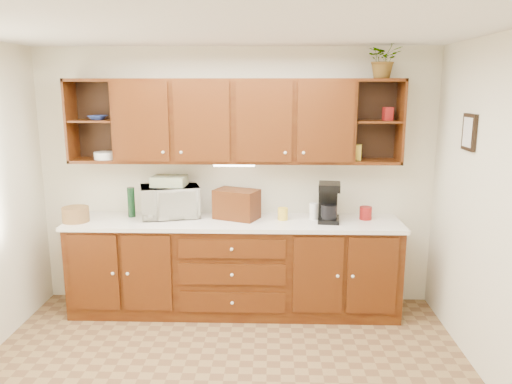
# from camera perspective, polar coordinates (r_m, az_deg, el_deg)

# --- Properties ---
(ceiling) EXTENTS (4.00, 4.00, 0.00)m
(ceiling) POSITION_cam_1_polar(r_m,az_deg,el_deg) (3.28, -4.79, 18.64)
(ceiling) COLOR white
(ceiling) RESTS_ON back_wall
(back_wall) EXTENTS (4.00, 0.00, 4.00)m
(back_wall) POSITION_cam_1_polar(r_m,az_deg,el_deg) (5.09, -2.31, 1.58)
(back_wall) COLOR beige
(back_wall) RESTS_ON floor
(base_cabinets) EXTENTS (3.20, 0.60, 0.90)m
(base_cabinets) POSITION_cam_1_polar(r_m,az_deg,el_deg) (5.03, -2.47, -8.62)
(base_cabinets) COLOR #381306
(base_cabinets) RESTS_ON floor
(countertop) EXTENTS (3.24, 0.64, 0.04)m
(countertop) POSITION_cam_1_polar(r_m,az_deg,el_deg) (4.87, -2.53, -3.48)
(countertop) COLOR white
(countertop) RESTS_ON base_cabinets
(upper_cabinets) EXTENTS (3.20, 0.33, 0.80)m
(upper_cabinets) POSITION_cam_1_polar(r_m,az_deg,el_deg) (4.85, -2.39, 8.14)
(upper_cabinets) COLOR #381306
(upper_cabinets) RESTS_ON back_wall
(undercabinet_light) EXTENTS (0.40, 0.05, 0.02)m
(undercabinet_light) POSITION_cam_1_polar(r_m,az_deg,el_deg) (4.85, -2.51, 3.10)
(undercabinet_light) COLOR white
(undercabinet_light) RESTS_ON upper_cabinets
(framed_picture) EXTENTS (0.03, 0.24, 0.30)m
(framed_picture) POSITION_cam_1_polar(r_m,az_deg,el_deg) (4.46, 23.20, 6.30)
(framed_picture) COLOR black
(framed_picture) RESTS_ON right_wall
(wicker_basket) EXTENTS (0.32, 0.32, 0.14)m
(wicker_basket) POSITION_cam_1_polar(r_m,az_deg,el_deg) (5.10, -19.92, -2.42)
(wicker_basket) COLOR olive
(wicker_basket) RESTS_ON countertop
(microwave) EXTENTS (0.65, 0.52, 0.31)m
(microwave) POSITION_cam_1_polar(r_m,az_deg,el_deg) (5.04, -9.80, -1.05)
(microwave) COLOR beige
(microwave) RESTS_ON countertop
(towel_stack) EXTENTS (0.34, 0.26, 0.10)m
(towel_stack) POSITION_cam_1_polar(r_m,az_deg,el_deg) (5.00, -9.88, 1.24)
(towel_stack) COLOR #E9D26E
(towel_stack) RESTS_ON microwave
(wine_bottle) EXTENTS (0.09, 0.09, 0.30)m
(wine_bottle) POSITION_cam_1_polar(r_m,az_deg,el_deg) (5.11, -14.07, -1.13)
(wine_bottle) COLOR black
(wine_bottle) RESTS_ON countertop
(woven_tray) EXTENTS (0.33, 0.12, 0.32)m
(woven_tray) POSITION_cam_1_polar(r_m,az_deg,el_deg) (5.17, -8.69, -2.38)
(woven_tray) COLOR olive
(woven_tray) RESTS_ON countertop
(bread_box) EXTENTS (0.48, 0.40, 0.29)m
(bread_box) POSITION_cam_1_polar(r_m,az_deg,el_deg) (4.90, -2.23, -1.39)
(bread_box) COLOR #381306
(bread_box) RESTS_ON countertop
(mug_tree) EXTENTS (0.25, 0.24, 0.27)m
(mug_tree) POSITION_cam_1_polar(r_m,az_deg,el_deg) (4.93, -0.92, -2.55)
(mug_tree) COLOR #381306
(mug_tree) RESTS_ON countertop
(canister_red) EXTENTS (0.14, 0.14, 0.13)m
(canister_red) POSITION_cam_1_polar(r_m,az_deg,el_deg) (5.00, 12.41, -2.37)
(canister_red) COLOR maroon
(canister_red) RESTS_ON countertop
(canister_white) EXTENTS (0.08, 0.08, 0.16)m
(canister_white) POSITION_cam_1_polar(r_m,az_deg,el_deg) (4.91, 6.59, -2.21)
(canister_white) COLOR white
(canister_white) RESTS_ON countertop
(canister_yellow) EXTENTS (0.10, 0.10, 0.12)m
(canister_yellow) POSITION_cam_1_polar(r_m,az_deg,el_deg) (4.87, 3.07, -2.51)
(canister_yellow) COLOR yellow
(canister_yellow) RESTS_ON countertop
(coffee_maker) EXTENTS (0.23, 0.28, 0.38)m
(coffee_maker) POSITION_cam_1_polar(r_m,az_deg,el_deg) (4.84, 8.32, -1.22)
(coffee_maker) COLOR black
(coffee_maker) RESTS_ON countertop
(bowl_stack) EXTENTS (0.20, 0.20, 0.04)m
(bowl_stack) POSITION_cam_1_polar(r_m,az_deg,el_deg) (5.10, -17.64, 8.10)
(bowl_stack) COLOR navy
(bowl_stack) RESTS_ON upper_cabinets
(plate_stack) EXTENTS (0.27, 0.27, 0.07)m
(plate_stack) POSITION_cam_1_polar(r_m,az_deg,el_deg) (5.10, -16.87, 4.01)
(plate_stack) COLOR white
(plate_stack) RESTS_ON upper_cabinets
(pantry_box_yellow) EXTENTS (0.10, 0.08, 0.15)m
(pantry_box_yellow) POSITION_cam_1_polar(r_m,az_deg,el_deg) (4.92, 11.46, 4.47)
(pantry_box_yellow) COLOR yellow
(pantry_box_yellow) RESTS_ON upper_cabinets
(pantry_box_red) EXTENTS (0.10, 0.09, 0.12)m
(pantry_box_red) POSITION_cam_1_polar(r_m,az_deg,el_deg) (4.95, 14.84, 8.64)
(pantry_box_red) COLOR maroon
(pantry_box_red) RESTS_ON upper_cabinets
(potted_plant) EXTENTS (0.33, 0.29, 0.35)m
(potted_plant) POSITION_cam_1_polar(r_m,az_deg,el_deg) (4.91, 14.42, 14.52)
(potted_plant) COLOR #999999
(potted_plant) RESTS_ON upper_cabinets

